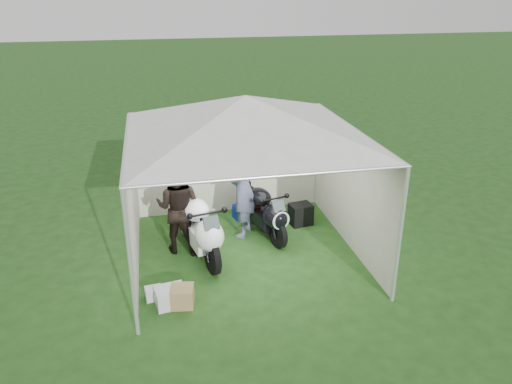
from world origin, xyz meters
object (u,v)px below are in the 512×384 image
Objects in this scene: motorcycle_white at (199,226)px; paddock_stand at (243,211)px; motorcycle_black at (263,210)px; person_dark_jacket at (178,207)px; crate_1 at (182,296)px; crate_0 at (170,297)px; person_blue_jacket at (243,188)px; crate_2 at (154,293)px; equipment_box at (301,214)px; canopy_tent at (245,120)px.

motorcycle_white is 1.86m from paddock_stand.
person_dark_jacket reaches higher than motorcycle_black.
crate_1 is (-0.10, -1.80, -0.74)m from person_dark_jacket.
motorcycle_black is at bearing 11.11° from motorcycle_white.
paddock_stand is at bearing 59.48° from crate_0.
crate_0 is at bearing -125.86° from motorcycle_white.
motorcycle_white is 4.76× the size of crate_0.
crate_2 is (-1.84, -1.92, -0.91)m from person_blue_jacket.
crate_0 is at bearing -149.77° from motorcycle_black.
crate_0 is (-1.71, -2.91, -0.00)m from paddock_stand.
motorcycle_white is at bearing -158.08° from equipment_box.
crate_2 is at bearing 93.08° from person_dark_jacket.
motorcycle_white is 6.20× the size of crate_1.
person_blue_jacket is at bearing -171.22° from equipment_box.
canopy_tent is 13.71× the size of paddock_stand.
motorcycle_white is at bearing 161.58° from person_dark_jacket.
person_blue_jacket is 1.49m from equipment_box.
paddock_stand is 1.14m from person_blue_jacket.
crate_2 is at bearing 137.69° from crate_0.
motorcycle_white is 5.33× the size of paddock_stand.
motorcycle_white is at bearing -29.76° from person_blue_jacket.
paddock_stand is at bearing 90.00° from motorcycle_black.
crate_2 is at bearing -145.96° from canopy_tent.
equipment_box is at bearing 9.46° from motorcycle_white.
canopy_tent reaches higher than person_dark_jacket.
equipment_box reaches higher than crate_0.
paddock_stand is at bearing -118.61° from person_dark_jacket.
person_blue_jacket is at bearing 57.43° from crate_1.
equipment_box is at bearing 34.36° from crate_2.
equipment_box is (0.88, 0.31, -0.32)m from motorcycle_black.
motorcycle_black is at bearing 49.48° from crate_1.
equipment_box is (2.21, 0.89, -0.39)m from motorcycle_white.
motorcycle_black reaches higher than paddock_stand.
equipment_box reaches higher than crate_2.
crate_1 is at bearing 109.36° from person_dark_jacket.
motorcycle_black is 1.73m from person_dark_jacket.
person_dark_jacket is 1.95m from crate_1.
equipment_box is at bearing 122.92° from person_blue_jacket.
paddock_stand reaches higher than crate_2.
motorcycle_white is 1.23× the size of person_dark_jacket.
equipment_box is at bearing -26.24° from paddock_stand.
motorcycle_black reaches higher than crate_1.
crate_1 is (-1.78, -2.08, -0.38)m from motorcycle_black.
person_dark_jacket is (-1.67, -0.28, 0.35)m from motorcycle_black.
canopy_tent is 12.24× the size of crate_0.
equipment_box is at bearing -144.39° from person_dark_jacket.
person_blue_jacket is at bearing 146.90° from motorcycle_black.
motorcycle_white reaches higher than equipment_box.
paddock_stand is (-0.25, 0.87, -0.39)m from motorcycle_black.
person_blue_jacket is at bearing 46.24° from crate_2.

